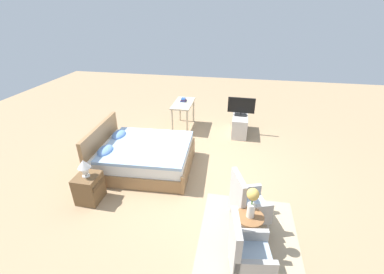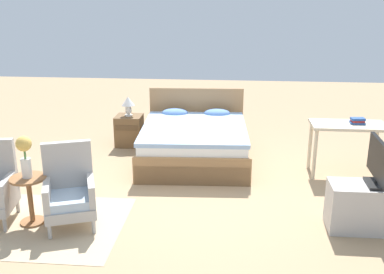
{
  "view_description": "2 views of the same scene",
  "coord_description": "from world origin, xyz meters",
  "px_view_note": "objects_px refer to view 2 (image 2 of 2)",
  "views": [
    {
      "loc": [
        -4.62,
        -0.75,
        3.21
      ],
      "look_at": [
        0.34,
        0.18,
        0.6
      ],
      "focal_mm": 24.0,
      "sensor_mm": 36.0,
      "label": 1
    },
    {
      "loc": [
        0.41,
        -5.46,
        2.5
      ],
      "look_at": [
        -0.09,
        -0.06,
        0.76
      ],
      "focal_mm": 42.0,
      "sensor_mm": 36.0,
      "label": 2
    }
  ],
  "objects_px": {
    "armchair_by_window_right": "(70,193)",
    "table_lamp": "(128,103)",
    "flower_vase": "(25,152)",
    "tv_flatscreen": "(379,163)",
    "tv_stand": "(373,207)",
    "vanity_desk": "(348,132)",
    "nightstand": "(129,131)",
    "bed": "(194,141)",
    "book_stack": "(358,121)",
    "side_table": "(30,194)"
  },
  "relations": [
    {
      "from": "flower_vase",
      "to": "vanity_desk",
      "type": "xyz_separation_m",
      "value": [
        3.87,
        1.81,
        -0.21
      ]
    },
    {
      "from": "armchair_by_window_right",
      "to": "flower_vase",
      "type": "xyz_separation_m",
      "value": [
        -0.46,
        -0.02,
        0.47
      ]
    },
    {
      "from": "table_lamp",
      "to": "tv_stand",
      "type": "xyz_separation_m",
      "value": [
        3.31,
        -2.62,
        -0.47
      ]
    },
    {
      "from": "flower_vase",
      "to": "tv_stand",
      "type": "relative_size",
      "value": 0.5
    },
    {
      "from": "nightstand",
      "to": "tv_flatscreen",
      "type": "xyz_separation_m",
      "value": [
        3.31,
        -2.62,
        0.52
      ]
    },
    {
      "from": "vanity_desk",
      "to": "bed",
      "type": "bearing_deg",
      "value": 169.17
    },
    {
      "from": "bed",
      "to": "side_table",
      "type": "relative_size",
      "value": 3.65
    },
    {
      "from": "tv_stand",
      "to": "tv_flatscreen",
      "type": "xyz_separation_m",
      "value": [
        0.0,
        -0.0,
        0.52
      ]
    },
    {
      "from": "side_table",
      "to": "tv_flatscreen",
      "type": "distance_m",
      "value": 3.83
    },
    {
      "from": "armchair_by_window_right",
      "to": "bed",
      "type": "bearing_deg",
      "value": 61.28
    },
    {
      "from": "table_lamp",
      "to": "vanity_desk",
      "type": "relative_size",
      "value": 0.32
    },
    {
      "from": "tv_flatscreen",
      "to": "vanity_desk",
      "type": "distance_m",
      "value": 1.61
    },
    {
      "from": "armchair_by_window_right",
      "to": "table_lamp",
      "type": "distance_m",
      "value": 2.82
    },
    {
      "from": "armchair_by_window_right",
      "to": "book_stack",
      "type": "bearing_deg",
      "value": 27.05
    },
    {
      "from": "bed",
      "to": "book_stack",
      "type": "xyz_separation_m",
      "value": [
        2.33,
        -0.4,
        0.5
      ]
    },
    {
      "from": "side_table",
      "to": "flower_vase",
      "type": "distance_m",
      "value": 0.5
    },
    {
      "from": "vanity_desk",
      "to": "flower_vase",
      "type": "bearing_deg",
      "value": -155.0
    },
    {
      "from": "nightstand",
      "to": "table_lamp",
      "type": "height_order",
      "value": "table_lamp"
    },
    {
      "from": "armchair_by_window_right",
      "to": "nightstand",
      "type": "bearing_deg",
      "value": 89.28
    },
    {
      "from": "tv_stand",
      "to": "armchair_by_window_right",
      "type": "bearing_deg",
      "value": -176.98
    },
    {
      "from": "vanity_desk",
      "to": "side_table",
      "type": "bearing_deg",
      "value": -155.0
    },
    {
      "from": "bed",
      "to": "vanity_desk",
      "type": "distance_m",
      "value": 2.28
    },
    {
      "from": "armchair_by_window_right",
      "to": "table_lamp",
      "type": "xyz_separation_m",
      "value": [
        0.04,
        2.79,
        0.36
      ]
    },
    {
      "from": "tv_stand",
      "to": "bed",
      "type": "bearing_deg",
      "value": 136.49
    },
    {
      "from": "nightstand",
      "to": "vanity_desk",
      "type": "xyz_separation_m",
      "value": [
        3.38,
        -1.01,
        0.38
      ]
    },
    {
      "from": "bed",
      "to": "book_stack",
      "type": "relative_size",
      "value": 9.59
    },
    {
      "from": "side_table",
      "to": "nightstand",
      "type": "distance_m",
      "value": 2.86
    },
    {
      "from": "bed",
      "to": "tv_flatscreen",
      "type": "xyz_separation_m",
      "value": [
        2.14,
        -2.03,
        0.49
      ]
    },
    {
      "from": "bed",
      "to": "nightstand",
      "type": "xyz_separation_m",
      "value": [
        -1.17,
        0.59,
        -0.04
      ]
    },
    {
      "from": "armchair_by_window_right",
      "to": "table_lamp",
      "type": "bearing_deg",
      "value": 89.28
    },
    {
      "from": "bed",
      "to": "flower_vase",
      "type": "relative_size",
      "value": 4.3
    },
    {
      "from": "armchair_by_window_right",
      "to": "side_table",
      "type": "height_order",
      "value": "armchair_by_window_right"
    },
    {
      "from": "flower_vase",
      "to": "table_lamp",
      "type": "xyz_separation_m",
      "value": [
        0.49,
        2.82,
        -0.12
      ]
    },
    {
      "from": "flower_vase",
      "to": "table_lamp",
      "type": "relative_size",
      "value": 1.45
    },
    {
      "from": "tv_flatscreen",
      "to": "table_lamp",
      "type": "bearing_deg",
      "value": 141.7
    },
    {
      "from": "armchair_by_window_right",
      "to": "vanity_desk",
      "type": "height_order",
      "value": "armchair_by_window_right"
    },
    {
      "from": "armchair_by_window_right",
      "to": "tv_flatscreen",
      "type": "height_order",
      "value": "tv_flatscreen"
    },
    {
      "from": "table_lamp",
      "to": "book_stack",
      "type": "xyz_separation_m",
      "value": [
        3.5,
        -0.99,
        0.06
      ]
    },
    {
      "from": "tv_stand",
      "to": "book_stack",
      "type": "height_order",
      "value": "book_stack"
    },
    {
      "from": "flower_vase",
      "to": "tv_flatscreen",
      "type": "distance_m",
      "value": 3.81
    },
    {
      "from": "nightstand",
      "to": "flower_vase",
      "type": "bearing_deg",
      "value": -99.89
    },
    {
      "from": "bed",
      "to": "tv_stand",
      "type": "xyz_separation_m",
      "value": [
        2.14,
        -2.03,
        -0.03
      ]
    },
    {
      "from": "table_lamp",
      "to": "tv_stand",
      "type": "relative_size",
      "value": 0.34
    },
    {
      "from": "table_lamp",
      "to": "tv_stand",
      "type": "distance_m",
      "value": 4.25
    },
    {
      "from": "flower_vase",
      "to": "nightstand",
      "type": "height_order",
      "value": "flower_vase"
    },
    {
      "from": "vanity_desk",
      "to": "book_stack",
      "type": "xyz_separation_m",
      "value": [
        0.12,
        0.02,
        0.15
      ]
    },
    {
      "from": "tv_stand",
      "to": "vanity_desk",
      "type": "height_order",
      "value": "vanity_desk"
    },
    {
      "from": "nightstand",
      "to": "bed",
      "type": "bearing_deg",
      "value": -26.57
    },
    {
      "from": "tv_flatscreen",
      "to": "book_stack",
      "type": "relative_size",
      "value": 3.34
    },
    {
      "from": "bed",
      "to": "vanity_desk",
      "type": "bearing_deg",
      "value": -10.83
    }
  ]
}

